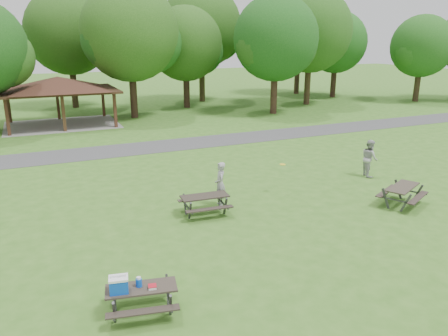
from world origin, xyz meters
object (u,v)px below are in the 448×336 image
(picnic_table_middle, at_px, (205,200))
(frisbee_thrower, at_px, (220,184))
(picnic_table_near, at_px, (134,290))
(frisbee_catcher, at_px, (369,158))

(picnic_table_middle, xyz_separation_m, frisbee_thrower, (0.92, 0.61, 0.33))
(picnic_table_near, distance_m, frisbee_thrower, 7.65)
(picnic_table_near, relative_size, picnic_table_middle, 1.02)
(picnic_table_near, height_order, frisbee_thrower, frisbee_thrower)
(picnic_table_middle, bearing_deg, frisbee_thrower, 33.54)
(frisbee_thrower, height_order, frisbee_catcher, frisbee_catcher)
(picnic_table_middle, height_order, frisbee_catcher, frisbee_catcher)
(frisbee_thrower, bearing_deg, picnic_table_near, -24.62)
(picnic_table_middle, bearing_deg, picnic_table_near, -126.88)
(picnic_table_near, distance_m, frisbee_catcher, 14.70)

